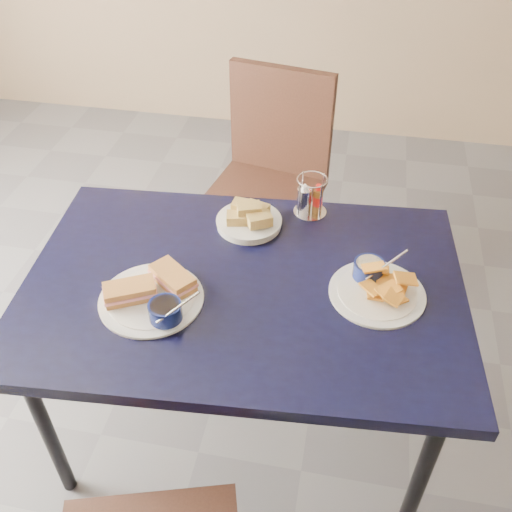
% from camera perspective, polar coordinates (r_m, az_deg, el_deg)
% --- Properties ---
extents(ground, '(6.00, 6.00, 0.00)m').
position_cam_1_polar(ground, '(2.15, 4.53, -20.63)').
color(ground, '#58585E').
rests_on(ground, ground).
extents(dining_table, '(1.34, 0.95, 0.75)m').
position_cam_1_polar(dining_table, '(1.70, -1.26, -4.12)').
color(dining_table, black).
rests_on(dining_table, ground).
extents(chair_far, '(0.53, 0.51, 0.96)m').
position_cam_1_polar(chair_far, '(2.52, 1.18, 8.91)').
color(chair_far, black).
rests_on(chair_far, ground).
extents(sandwich_plate, '(0.31, 0.29, 0.12)m').
position_cam_1_polar(sandwich_plate, '(1.61, -10.17, -3.81)').
color(sandwich_plate, white).
rests_on(sandwich_plate, dining_table).
extents(plantain_plate, '(0.27, 0.27, 0.12)m').
position_cam_1_polar(plantain_plate, '(1.65, 11.86, -2.75)').
color(plantain_plate, white).
rests_on(plantain_plate, dining_table).
extents(bread_basket, '(0.21, 0.21, 0.08)m').
position_cam_1_polar(bread_basket, '(1.84, -0.68, 3.77)').
color(bread_basket, white).
rests_on(bread_basket, dining_table).
extents(condiment_caddy, '(0.11, 0.11, 0.14)m').
position_cam_1_polar(condiment_caddy, '(1.89, 5.37, 5.76)').
color(condiment_caddy, silver).
rests_on(condiment_caddy, dining_table).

